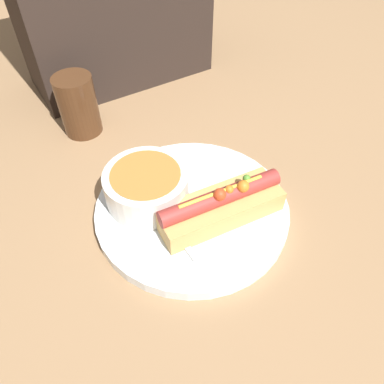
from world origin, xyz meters
TOP-DOWN VIEW (x-y plane):
  - ground_plane at (0.00, 0.00)m, footprint 4.00×4.00m
  - dinner_plate at (0.00, 0.00)m, footprint 0.26×0.26m
  - hot_dog at (0.02, -0.03)m, footprint 0.17×0.07m
  - soup_bowl at (-0.05, 0.04)m, footprint 0.11×0.11m
  - spoon at (-0.04, 0.04)m, footprint 0.03×0.16m
  - drinking_glass at (-0.06, 0.26)m, footprint 0.06×0.06m

SIDE VIEW (x-z plane):
  - ground_plane at x=0.00m, z-range 0.00..0.00m
  - dinner_plate at x=0.00m, z-range 0.00..0.02m
  - spoon at x=-0.04m, z-range 0.02..0.02m
  - hot_dog at x=0.02m, z-range 0.01..0.07m
  - soup_bowl at x=-0.05m, z-range 0.02..0.07m
  - drinking_glass at x=-0.06m, z-range 0.00..0.10m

